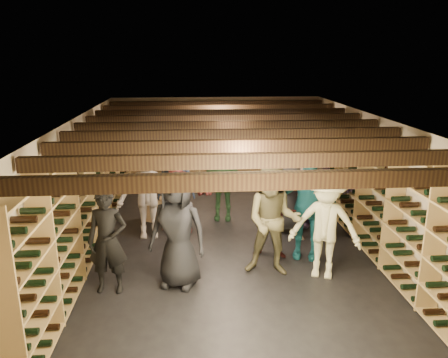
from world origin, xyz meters
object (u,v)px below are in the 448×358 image
person_3 (325,225)px  person_6 (176,184)px  crate_stack_left (158,209)px  crate_stack_right (275,194)px  crate_loose (281,200)px  person_4 (307,207)px  person_0 (178,230)px  person_9 (147,192)px  person_12 (288,186)px  person_10 (222,184)px  person_2 (273,221)px  person_5 (177,190)px  person_11 (318,190)px  person_1 (108,241)px  person_7 (311,193)px  person_8 (275,216)px

person_3 → person_6: person_3 is taller
crate_stack_left → crate_stack_right: (2.73, 0.88, 0.00)m
person_3 → crate_loose: bearing=111.2°
crate_stack_right → person_4: bearing=-90.0°
person_4 → person_0: bearing=-139.9°
person_9 → person_12: size_ratio=1.01×
person_10 → person_2: bearing=-67.6°
crate_stack_left → person_5: size_ratio=0.34×
person_2 → person_10: size_ratio=1.15×
person_11 → person_12: 0.67m
person_9 → person_1: bearing=-106.0°
person_1 → crate_stack_right: bearing=54.0°
crate_loose → person_5: size_ratio=0.29×
crate_stack_right → person_4: 2.92m
person_0 → person_7: bearing=52.2°
crate_stack_left → person_3: 3.96m
crate_stack_right → person_7: (0.30, -2.02, 0.66)m
person_12 → person_2: bearing=-88.1°
person_1 → person_7: 3.97m
person_2 → person_10: 2.62m
crate_stack_left → person_9: (-0.13, -0.89, 0.69)m
person_4 → person_5: bearing=168.4°
person_0 → person_10: size_ratio=1.14×
crate_loose → person_2: person_2 is taller
person_5 → person_0: bearing=-65.6°
crate_stack_left → person_7: 3.30m
crate_stack_left → person_5: bearing=-52.5°
person_3 → person_6: 3.61m
person_4 → person_8: (-0.55, 0.01, -0.17)m
person_4 → person_8: size_ratio=1.21×
person_0 → person_5: size_ratio=1.07×
person_1 → person_8: 2.87m
crate_stack_left → person_4: size_ratio=0.31×
person_0 → person_11: bearing=56.3°
crate_stack_right → person_6: person_6 is taller
person_3 → person_9: 3.47m
person_2 → person_8: bearing=90.0°
crate_stack_right → person_7: size_ratio=0.29×
person_7 → person_9: person_9 is taller
person_1 → person_3: person_3 is taller
crate_stack_right → person_12: 1.74m
person_6 → person_11: person_6 is taller
person_1 → person_4: person_4 is taller
person_8 → person_10: person_10 is taller
person_3 → person_7: (0.19, 1.56, 0.03)m
person_2 → person_12: 1.93m
person_1 → person_12: (3.20, 2.19, 0.12)m
person_11 → person_12: bearing=-157.7°
crate_loose → person_4: 3.01m
person_1 → person_10: 3.48m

